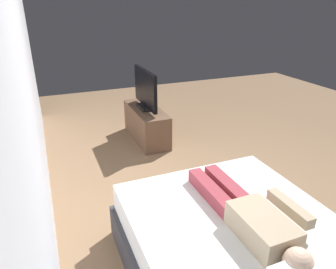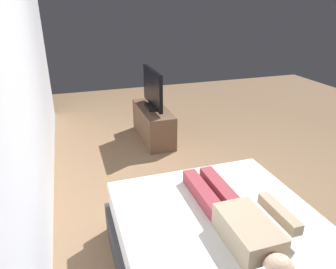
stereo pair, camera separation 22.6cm
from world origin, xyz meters
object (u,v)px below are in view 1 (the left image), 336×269
Objects in this scene: bed at (243,260)px; tv at (145,90)px; remote at (282,200)px; tv_stand at (146,124)px; person at (252,216)px.

tv is (2.89, -0.23, 0.52)m from bed.
bed is at bearing 111.31° from remote.
bed is at bearing 175.44° from tv_stand.
person reaches higher than bed.
remote is 0.17× the size of tv.
tv_stand is at bearing 176.42° from tv.
remote is at bearing -68.69° from bed.
tv is at bearing -3.58° from tv_stand.
person is (0.03, -0.06, 0.36)m from bed.
remote is 0.14× the size of tv_stand.
tv_stand is at bearing 4.88° from remote.
tv is (0.00, -0.00, 0.53)m from tv_stand.
person is 1.43× the size of tv.
person is 2.89m from tv_stand.
remote is (0.18, -0.46, 0.29)m from bed.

